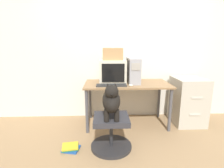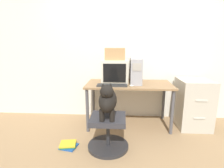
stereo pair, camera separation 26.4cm
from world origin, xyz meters
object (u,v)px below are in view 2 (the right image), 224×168
Objects in this scene: keyboard at (112,85)px; filing_cabinet at (193,103)px; crt_monitor at (115,71)px; cardboard_box at (115,54)px; office_chair at (108,132)px; book_stack_floor at (68,145)px; dog at (108,100)px; pc_tower at (136,71)px.

keyboard is 0.58× the size of filing_cabinet.
crt_monitor is 0.55× the size of filing_cabinet.
filing_cabinet is 1.56m from cardboard_box.
keyboard is 0.86× the size of office_chair.
office_chair is 2.18× the size of book_stack_floor.
dog is 1.61m from filing_cabinet.
office_chair is at bearing 3.20° from book_stack_floor.
crt_monitor reaches higher than office_chair.
crt_monitor reaches higher than dog.
pc_tower reaches higher than dog.
pc_tower is 1.96× the size of book_stack_floor.
filing_cabinet is (1.38, 0.74, 0.18)m from office_chair.
book_stack_floor is at bearing -179.28° from dog.
filing_cabinet is (1.33, -0.09, -0.53)m from crt_monitor.
filing_cabinet is (1.38, 0.76, -0.29)m from dog.
crt_monitor is 0.89m from dog.
cardboard_box is at bearing 172.38° from pc_tower.
dog is 2.14× the size of book_stack_floor.
crt_monitor reaches higher than keyboard.
pc_tower reaches higher than office_chair.
office_chair is at bearing -92.44° from keyboard.
cardboard_box is at bearing 175.79° from filing_cabinet.
cardboard_box reaches higher than keyboard.
pc_tower is 0.61× the size of filing_cabinet.
crt_monitor is 1.75× the size of book_stack_floor.
book_stack_floor is at bearing -176.80° from office_chair.
pc_tower is 0.94m from dog.
pc_tower is (0.35, -0.04, 0.02)m from crt_monitor.
dog is (0.00, -0.02, 0.47)m from office_chair.
filing_cabinet reaches higher than office_chair.
keyboard is at bearing -95.85° from cardboard_box.
dog is (-0.02, -0.55, -0.06)m from keyboard.
dog reaches higher than filing_cabinet.
pc_tower is 0.45m from cardboard_box.
cardboard_box is (0.03, 0.31, 0.47)m from keyboard.
crt_monitor is at bearing 173.00° from pc_tower.
crt_monitor is 1.34× the size of cardboard_box.
keyboard is 0.88× the size of dog.
pc_tower is at bearing 34.82° from keyboard.
filing_cabinet is 3.20× the size of book_stack_floor.
keyboard is at bearing -145.18° from pc_tower.
pc_tower is 1.56m from book_stack_floor.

